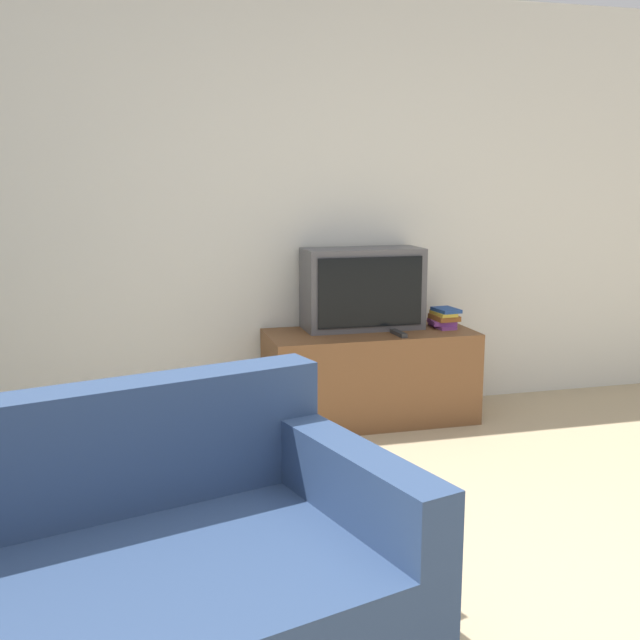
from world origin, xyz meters
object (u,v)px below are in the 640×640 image
television (363,289)px  remote_on_stand (399,333)px  tv_stand (370,376)px  couch (99,627)px  book_stack (444,318)px

television → remote_on_stand: television is taller
tv_stand → remote_on_stand: 0.35m
couch → book_stack: bearing=33.3°
tv_stand → couch: (-1.56, -2.35, 0.02)m
tv_stand → couch: 2.82m
tv_stand → television: bearing=97.6°
couch → remote_on_stand: couch is taller
book_stack → remote_on_stand: (-0.36, -0.16, -0.05)m
couch → book_stack: couch is taller
remote_on_stand → tv_stand: bearing=130.3°
book_stack → remote_on_stand: 0.40m
remote_on_stand → book_stack: bearing=24.0°
television → remote_on_stand: bearing=-61.6°
tv_stand → book_stack: 0.60m
tv_stand → book_stack: (0.49, 0.01, 0.34)m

